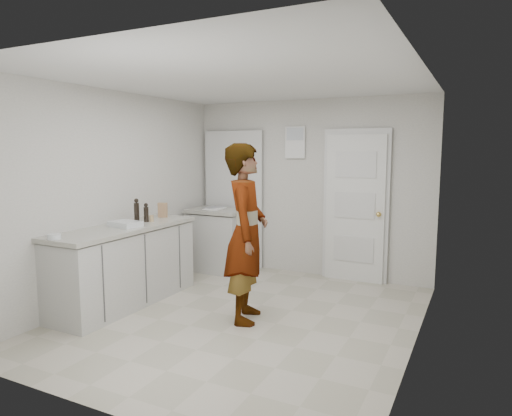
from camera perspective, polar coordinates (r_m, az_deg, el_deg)
The scene contains 12 objects.
ground at distance 5.06m, azimuth -1.64°, elevation -13.54°, with size 4.00×4.00×0.00m, color #ADA791.
room_shell at distance 6.62m, azimuth 4.97°, elevation 0.57°, with size 4.00×4.00×4.00m.
main_counter at distance 5.58m, azimuth -16.01°, elevation -7.21°, with size 0.64×1.96×0.93m.
side_counter at distance 6.83m, azimuth -4.79°, elevation -4.28°, with size 0.84×0.61×0.93m.
person at distance 4.77m, azimuth -1.23°, elevation -3.16°, with size 0.68×0.45×1.87m, color silver.
cake_mix_box at distance 6.04m, azimuth -11.59°, elevation -0.25°, with size 0.12×0.05×0.19m, color #A67B53.
spice_jar at distance 5.71m, azimuth -12.92°, elevation -1.28°, with size 0.05×0.05×0.08m, color tan.
oil_cruet_a at distance 5.71m, azimuth -13.57°, elevation -0.59°, with size 0.06×0.06×0.23m.
oil_cruet_b at distance 5.74m, azimuth -14.70°, elevation -0.31°, with size 0.06×0.06×0.29m.
baking_dish at distance 5.43m, azimuth -16.04°, elevation -1.94°, with size 0.38×0.29×0.06m.
egg_bowl at distance 4.92m, azimuth -23.92°, elevation -3.28°, with size 0.13×0.13×0.05m.
papers at distance 6.79m, azimuth -5.20°, elevation -0.07°, with size 0.24×0.31×0.01m, color white.
Camera 1 is at (2.23, -4.17, 1.81)m, focal length 32.00 mm.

